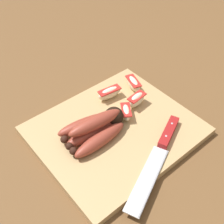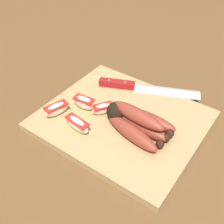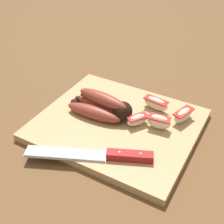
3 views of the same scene
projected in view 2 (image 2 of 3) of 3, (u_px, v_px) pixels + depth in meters
The scene contains 8 objects.
ground_plane at pixel (116, 125), 0.71m from camera, with size 6.00×6.00×0.00m, color brown.
cutting_board at pixel (122, 121), 0.70m from camera, with size 0.38×0.33×0.02m, color tan.
banana_bunch at pixel (137, 122), 0.65m from camera, with size 0.17×0.11×0.06m.
chefs_knife at pixel (134, 87), 0.78m from camera, with size 0.27×0.14×0.02m.
apple_wedge_near at pixel (84, 103), 0.71m from camera, with size 0.06×0.03×0.04m.
apple_wedge_middle at pixel (103, 108), 0.70m from camera, with size 0.05×0.06×0.03m.
apple_wedge_far at pixel (56, 109), 0.70m from camera, with size 0.04×0.07×0.03m.
apple_wedge_extra at pixel (77, 124), 0.65m from camera, with size 0.07×0.03×0.03m.
Camera 2 is at (0.29, -0.42, 0.49)m, focal length 45.20 mm.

